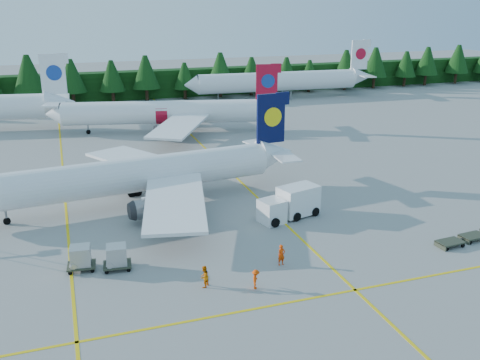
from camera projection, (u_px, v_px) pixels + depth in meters
name	position (u px, v px, depth m)	size (l,w,h in m)	color
ground	(252.00, 266.00, 43.41)	(320.00, 320.00, 0.00)	#989893
taxi_stripe_a	(65.00, 203.00, 57.10)	(0.25, 120.00, 0.01)	yellow
taxi_stripe_b	(242.00, 183.00, 63.19)	(0.25, 120.00, 0.01)	yellow
taxi_stripe_cross	(281.00, 304.00, 38.03)	(80.00, 0.25, 0.01)	yellow
treeline_hedge	(123.00, 85.00, 116.05)	(220.00, 4.00, 6.00)	black
airliner_navy	(120.00, 178.00, 55.01)	(36.63, 30.00, 10.66)	white
airliner_red	(158.00, 113.00, 86.55)	(36.65, 29.82, 10.82)	white
airliner_far_right	(273.00, 81.00, 116.30)	(41.94, 6.30, 12.19)	white
service_truck	(289.00, 203.00, 52.70)	(6.70, 3.84, 3.05)	silver
uld_pair	(99.00, 256.00, 42.58)	(5.10, 2.68, 1.70)	#313627
crew_a	(281.00, 255.00, 43.41)	(0.64, 0.42, 1.76)	#E63B04
crew_b	(204.00, 277.00, 40.05)	(0.83, 0.65, 1.72)	orange
crew_c	(256.00, 279.00, 39.82)	(0.64, 0.43, 1.55)	#F14205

